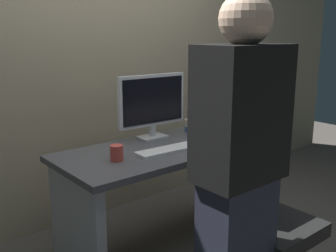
{
  "coord_description": "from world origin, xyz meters",
  "views": [
    {
      "loc": [
        -1.59,
        -1.98,
        1.48
      ],
      "look_at": [
        0.0,
        -0.05,
        0.88
      ],
      "focal_mm": 42.55,
      "sensor_mm": 36.0,
      "label": 1
    }
  ],
  "objects_px": {
    "office_chair": "(262,229)",
    "keyboard": "(168,150)",
    "cup_near_keyboard": "(117,153)",
    "person_at_desk": "(239,181)",
    "desk": "(163,179)",
    "mouse": "(203,142)",
    "book_stack": "(201,122)",
    "cell_phone": "(229,140)",
    "monitor": "(152,103)"
  },
  "relations": [
    {
      "from": "book_stack",
      "to": "cup_near_keyboard",
      "type": "bearing_deg",
      "value": -167.91
    },
    {
      "from": "mouse",
      "to": "cell_phone",
      "type": "bearing_deg",
      "value": -16.82
    },
    {
      "from": "person_at_desk",
      "to": "cell_phone",
      "type": "height_order",
      "value": "person_at_desk"
    },
    {
      "from": "book_stack",
      "to": "monitor",
      "type": "bearing_deg",
      "value": 168.37
    },
    {
      "from": "book_stack",
      "to": "desk",
      "type": "bearing_deg",
      "value": -164.28
    },
    {
      "from": "monitor",
      "to": "keyboard",
      "type": "distance_m",
      "value": 0.42
    },
    {
      "from": "person_at_desk",
      "to": "office_chair",
      "type": "bearing_deg",
      "value": 19.42
    },
    {
      "from": "book_stack",
      "to": "mouse",
      "type": "bearing_deg",
      "value": -131.79
    },
    {
      "from": "monitor",
      "to": "book_stack",
      "type": "relative_size",
      "value": 2.39
    },
    {
      "from": "desk",
      "to": "office_chair",
      "type": "bearing_deg",
      "value": -84.6
    },
    {
      "from": "person_at_desk",
      "to": "book_stack",
      "type": "relative_size",
      "value": 7.25
    },
    {
      "from": "person_at_desk",
      "to": "mouse",
      "type": "height_order",
      "value": "person_at_desk"
    },
    {
      "from": "keyboard",
      "to": "cell_phone",
      "type": "height_order",
      "value": "keyboard"
    },
    {
      "from": "monitor",
      "to": "office_chair",
      "type": "bearing_deg",
      "value": -90.14
    },
    {
      "from": "keyboard",
      "to": "person_at_desk",
      "type": "bearing_deg",
      "value": -104.62
    },
    {
      "from": "desk",
      "to": "office_chair",
      "type": "distance_m",
      "value": 0.78
    },
    {
      "from": "desk",
      "to": "book_stack",
      "type": "distance_m",
      "value": 0.58
    },
    {
      "from": "person_at_desk",
      "to": "monitor",
      "type": "distance_m",
      "value": 1.19
    },
    {
      "from": "mouse",
      "to": "book_stack",
      "type": "relative_size",
      "value": 0.44
    },
    {
      "from": "person_at_desk",
      "to": "keyboard",
      "type": "bearing_deg",
      "value": 72.25
    },
    {
      "from": "desk",
      "to": "keyboard",
      "type": "xyz_separation_m",
      "value": [
        -0.05,
        -0.1,
        0.24
      ]
    },
    {
      "from": "mouse",
      "to": "cell_phone",
      "type": "relative_size",
      "value": 0.69
    },
    {
      "from": "cup_near_keyboard",
      "to": "desk",
      "type": "bearing_deg",
      "value": 7.61
    },
    {
      "from": "person_at_desk",
      "to": "cell_phone",
      "type": "bearing_deg",
      "value": 44.15
    },
    {
      "from": "person_at_desk",
      "to": "monitor",
      "type": "xyz_separation_m",
      "value": [
        0.38,
        1.12,
        0.15
      ]
    },
    {
      "from": "desk",
      "to": "book_stack",
      "type": "xyz_separation_m",
      "value": [
        0.47,
        0.13,
        0.3
      ]
    },
    {
      "from": "person_at_desk",
      "to": "desk",
      "type": "bearing_deg",
      "value": 71.48
    },
    {
      "from": "office_chair",
      "to": "person_at_desk",
      "type": "distance_m",
      "value": 0.57
    },
    {
      "from": "person_at_desk",
      "to": "book_stack",
      "type": "distance_m",
      "value": 1.3
    },
    {
      "from": "desk",
      "to": "cup_near_keyboard",
      "type": "relative_size",
      "value": 15.08
    },
    {
      "from": "monitor",
      "to": "desk",
      "type": "bearing_deg",
      "value": -109.37
    },
    {
      "from": "mouse",
      "to": "cup_near_keyboard",
      "type": "distance_m",
      "value": 0.65
    },
    {
      "from": "office_chair",
      "to": "person_at_desk",
      "type": "height_order",
      "value": "person_at_desk"
    },
    {
      "from": "monitor",
      "to": "mouse",
      "type": "xyz_separation_m",
      "value": [
        0.17,
        -0.34,
        -0.24
      ]
    },
    {
      "from": "mouse",
      "to": "book_stack",
      "type": "bearing_deg",
      "value": 48.21
    },
    {
      "from": "office_chair",
      "to": "book_stack",
      "type": "xyz_separation_m",
      "value": [
        0.4,
        0.91,
        0.38
      ]
    },
    {
      "from": "mouse",
      "to": "book_stack",
      "type": "distance_m",
      "value": 0.35
    },
    {
      "from": "cell_phone",
      "to": "keyboard",
      "type": "bearing_deg",
      "value": 158.61
    },
    {
      "from": "desk",
      "to": "cell_phone",
      "type": "xyz_separation_m",
      "value": [
        0.44,
        -0.18,
        0.23
      ]
    },
    {
      "from": "office_chair",
      "to": "keyboard",
      "type": "relative_size",
      "value": 2.19
    },
    {
      "from": "keyboard",
      "to": "book_stack",
      "type": "xyz_separation_m",
      "value": [
        0.52,
        0.24,
        0.06
      ]
    },
    {
      "from": "cell_phone",
      "to": "desk",
      "type": "bearing_deg",
      "value": 145.25
    },
    {
      "from": "keyboard",
      "to": "book_stack",
      "type": "distance_m",
      "value": 0.58
    },
    {
      "from": "office_chair",
      "to": "person_at_desk",
      "type": "xyz_separation_m",
      "value": [
        -0.38,
        -0.13,
        0.41
      ]
    },
    {
      "from": "book_stack",
      "to": "cell_phone",
      "type": "height_order",
      "value": "book_stack"
    },
    {
      "from": "desk",
      "to": "mouse",
      "type": "relative_size",
      "value": 14.22
    },
    {
      "from": "office_chair",
      "to": "cell_phone",
      "type": "bearing_deg",
      "value": 57.99
    },
    {
      "from": "desk",
      "to": "office_chair",
      "type": "xyz_separation_m",
      "value": [
        0.07,
        -0.77,
        -0.08
      ]
    },
    {
      "from": "cup_near_keyboard",
      "to": "person_at_desk",
      "type": "bearing_deg",
      "value": -83.92
    },
    {
      "from": "office_chair",
      "to": "keyboard",
      "type": "height_order",
      "value": "office_chair"
    }
  ]
}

